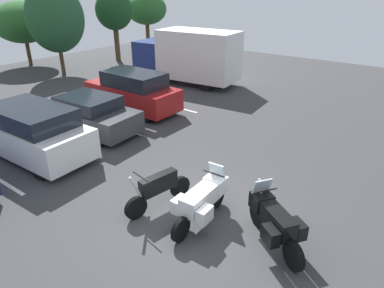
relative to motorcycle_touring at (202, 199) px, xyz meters
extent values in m
cube|color=#38383A|center=(-0.06, 0.18, -0.70)|extent=(44.00, 44.00, 0.10)
cylinder|color=black|center=(0.72, 0.02, -0.34)|extent=(0.62, 0.14, 0.61)
cylinder|color=black|center=(-0.91, -0.03, -0.34)|extent=(0.62, 0.14, 0.61)
cube|color=white|center=(-0.10, 0.00, 0.07)|extent=(1.23, 0.49, 0.46)
cylinder|color=#B2B2B7|center=(0.60, 0.02, 0.06)|extent=(0.50, 0.08, 1.09)
cylinder|color=black|center=(0.52, 0.01, 0.48)|extent=(0.05, 0.62, 0.04)
cube|color=white|center=(0.62, 0.02, 0.12)|extent=(0.45, 0.55, 0.41)
cube|color=#B2C1CC|center=(0.67, 0.02, 0.52)|extent=(0.17, 0.44, 0.39)
cube|color=white|center=(-0.47, 0.35, -0.04)|extent=(0.45, 0.25, 0.36)
cube|color=white|center=(-0.45, -0.38, -0.04)|extent=(0.45, 0.25, 0.36)
cylinder|color=black|center=(-0.92, 1.41, -0.33)|extent=(0.64, 0.24, 0.63)
cylinder|color=black|center=(0.52, 1.12, -0.33)|extent=(0.64, 0.24, 0.63)
cube|color=black|center=(-0.20, 1.27, 0.09)|extent=(1.13, 0.46, 0.49)
cylinder|color=#B2B2B7|center=(-0.81, 1.39, 0.07)|extent=(0.50, 0.17, 1.10)
cylinder|color=black|center=(-0.73, 1.37, 0.52)|extent=(0.16, 0.62, 0.04)
cylinder|color=black|center=(0.66, -1.22, -0.32)|extent=(0.47, 0.61, 0.66)
cylinder|color=black|center=(-0.19, -2.46, -0.32)|extent=(0.47, 0.61, 0.66)
cube|color=black|center=(0.24, -1.84, 0.09)|extent=(0.96, 1.15, 0.45)
cylinder|color=#B2B2B7|center=(0.60, -1.32, 0.10)|extent=(0.35, 0.46, 1.13)
cylinder|color=black|center=(0.55, -1.38, 0.49)|extent=(0.53, 0.38, 0.04)
cube|color=black|center=(0.61, -1.30, 0.13)|extent=(0.64, 0.63, 0.40)
cube|color=#B2C1CC|center=(0.64, -1.26, 0.53)|extent=(0.45, 0.38, 0.39)
cube|color=black|center=(-0.23, -1.93, -0.02)|extent=(0.45, 0.50, 0.36)
cube|color=black|center=(0.32, -2.31, -0.02)|extent=(0.45, 0.50, 0.36)
cube|color=silver|center=(0.74, 7.12, -0.64)|extent=(0.12, 4.72, 0.01)
cube|color=silver|center=(3.58, 7.12, -0.64)|extent=(0.12, 4.72, 0.01)
cube|color=silver|center=(6.41, 7.12, -0.64)|extent=(0.12, 4.72, 0.01)
cube|color=white|center=(-0.48, 6.81, 0.07)|extent=(2.08, 4.73, 1.00)
cube|color=black|center=(-0.47, 6.64, 0.87)|extent=(1.87, 3.09, 0.59)
cylinder|color=black|center=(0.31, 8.42, -0.31)|extent=(0.24, 0.67, 0.67)
cylinder|color=black|center=(-1.27, 5.19, -0.31)|extent=(0.24, 0.67, 0.67)
cylinder|color=black|center=(0.41, 5.24, -0.31)|extent=(0.24, 0.67, 0.67)
cube|color=#38383D|center=(2.05, 7.18, -0.03)|extent=(2.10, 4.73, 0.79)
cube|color=black|center=(2.06, 6.90, 0.60)|extent=(1.83, 2.32, 0.48)
cylinder|color=black|center=(1.16, 8.71, -0.32)|extent=(0.25, 0.67, 0.66)
cylinder|color=black|center=(2.76, 8.79, -0.32)|extent=(0.25, 0.67, 0.66)
cylinder|color=black|center=(1.33, 5.56, -0.32)|extent=(0.25, 0.67, 0.66)
cylinder|color=black|center=(2.93, 5.64, -0.32)|extent=(0.25, 0.67, 0.66)
cube|color=maroon|center=(4.95, 7.46, 0.06)|extent=(1.89, 4.73, 0.96)
cube|color=black|center=(4.95, 7.26, 0.86)|extent=(1.72, 2.83, 0.65)
cylinder|color=black|center=(4.19, 9.07, -0.30)|extent=(0.23, 0.69, 0.69)
cylinder|color=black|center=(5.76, 9.05, -0.30)|extent=(0.23, 0.69, 0.69)
cylinder|color=black|center=(4.15, 5.87, -0.30)|extent=(0.23, 0.69, 0.69)
cylinder|color=black|center=(5.72, 5.85, -0.30)|extent=(0.23, 0.69, 0.69)
cube|color=navy|center=(10.22, 10.73, 0.68)|extent=(2.43, 1.96, 1.93)
cube|color=white|center=(10.49, 7.59, 1.07)|extent=(2.66, 4.73, 2.71)
cylinder|color=black|center=(9.26, 10.59, -0.20)|extent=(0.38, 0.92, 0.90)
cylinder|color=black|center=(11.18, 10.75, -0.20)|extent=(0.38, 0.92, 0.90)
cylinder|color=black|center=(9.62, 6.50, -0.20)|extent=(0.38, 0.92, 0.90)
cylinder|color=black|center=(11.53, 6.66, -0.20)|extent=(0.38, 0.92, 0.90)
cylinder|color=#4C3823|center=(7.45, 20.56, 0.14)|extent=(0.27, 0.27, 1.57)
ellipsoid|color=#285B28|center=(7.45, 20.56, 2.33)|extent=(4.06, 4.06, 2.82)
cylinder|color=#4C3823|center=(17.24, 17.91, 0.42)|extent=(0.34, 0.34, 2.14)
ellipsoid|color=#285B28|center=(17.24, 17.91, 2.79)|extent=(3.44, 3.44, 2.59)
cylinder|color=#4C3823|center=(12.37, 16.56, 0.48)|extent=(0.38, 0.38, 2.25)
ellipsoid|color=#19421E|center=(12.37, 16.56, 3.01)|extent=(2.69, 2.69, 2.81)
cylinder|color=#4C3823|center=(7.25, 16.24, 0.06)|extent=(0.25, 0.25, 1.40)
ellipsoid|color=#23512D|center=(7.25, 16.24, 2.87)|extent=(3.52, 3.52, 4.22)
camera|label=1|loc=(-5.84, -3.99, 4.86)|focal=32.02mm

